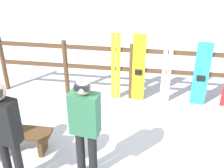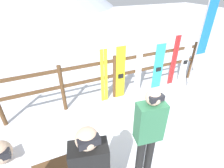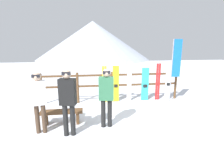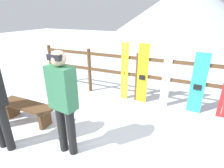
{
  "view_description": "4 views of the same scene",
  "coord_description": "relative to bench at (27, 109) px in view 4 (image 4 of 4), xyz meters",
  "views": [
    {
      "loc": [
        0.39,
        -3.84,
        3.84
      ],
      "look_at": [
        -0.32,
        1.32,
        0.77
      ],
      "focal_mm": 50.0,
      "sensor_mm": 36.0,
      "label": 1
    },
    {
      "loc": [
        -1.81,
        -1.83,
        3.04
      ],
      "look_at": [
        -0.44,
        1.27,
        0.99
      ],
      "focal_mm": 28.0,
      "sensor_mm": 36.0,
      "label": 2
    },
    {
      "loc": [
        -1.02,
        -5.14,
        2.45
      ],
      "look_at": [
        -0.16,
        0.99,
        1.02
      ],
      "focal_mm": 28.0,
      "sensor_mm": 36.0,
      "label": 3
    },
    {
      "loc": [
        1.15,
        -2.15,
        2.23
      ],
      "look_at": [
        -0.32,
        1.16,
        0.75
      ],
      "focal_mm": 28.0,
      "sensor_mm": 36.0,
      "label": 4
    }
  ],
  "objects": [
    {
      "name": "ski_pair_yellow",
      "position": [
        1.53,
        1.92,
        0.46
      ],
      "size": [
        0.19,
        0.02,
        1.55
      ],
      "color": "yellow",
      "rests_on": "ground"
    },
    {
      "name": "ski_pair_white",
      "position": [
        2.6,
        1.92,
        0.53
      ],
      "size": [
        0.2,
        0.02,
        1.7
      ],
      "color": "white",
      "rests_on": "ground"
    },
    {
      "name": "person_plaid_green",
      "position": [
        1.36,
        -0.38,
        0.71
      ],
      "size": [
        0.46,
        0.3,
        1.76
      ],
      "color": "black",
      "rests_on": "ground"
    },
    {
      "name": "bench",
      "position": [
        0.0,
        0.0,
        0.0
      ],
      "size": [
        1.29,
        0.36,
        0.43
      ],
      "color": "brown",
      "rests_on": "ground"
    },
    {
      "name": "mountain_backdrop",
      "position": [
        1.86,
        23.98,
        2.68
      ],
      "size": [
        18.0,
        18.0,
        6.0
      ],
      "color": "#B2BCD1",
      "rests_on": "ground"
    },
    {
      "name": "fence",
      "position": [
        1.86,
        1.98,
        0.45
      ],
      "size": [
        5.92,
        0.1,
        1.29
      ],
      "color": "brown",
      "rests_on": "ground"
    },
    {
      "name": "snowboard_yellow",
      "position": [
        2.02,
        1.92,
        0.46
      ],
      "size": [
        0.27,
        0.06,
        1.56
      ],
      "color": "yellow",
      "rests_on": "ground"
    },
    {
      "name": "ground_plane",
      "position": [
        1.86,
        -0.11,
        -0.32
      ],
      "size": [
        40.0,
        40.0,
        0.0
      ],
      "primitive_type": "plane",
      "color": "white"
    },
    {
      "name": "snowboard_cyan",
      "position": [
        3.32,
        1.92,
        0.4
      ],
      "size": [
        0.31,
        0.07,
        1.45
      ],
      "color": "#2DBFCC",
      "rests_on": "ground"
    }
  ]
}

